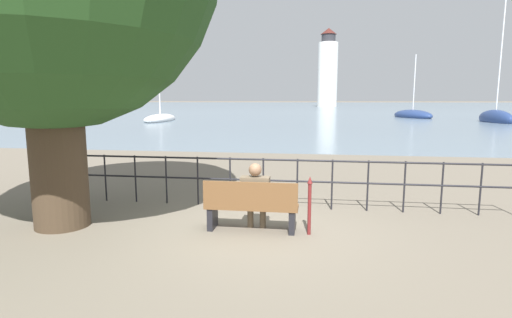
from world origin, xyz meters
TOP-DOWN VIEW (x-y plane):
  - ground_plane at (0.00, 0.00)m, footprint 1000.00×1000.00m
  - harbor_water at (0.00, 160.04)m, footprint 600.00×300.00m
  - park_bench at (0.00, -0.06)m, footprint 1.61×0.45m
  - seated_person_left at (0.06, 0.01)m, footprint 0.50×0.35m
  - promenade_railing at (-0.00, 1.54)m, footprint 10.07×0.04m
  - closed_umbrella at (1.00, -0.09)m, footprint 0.09×0.09m
  - sailboat_0 at (13.05, 45.80)m, footprint 4.95×7.44m
  - sailboat_1 at (-15.27, 33.90)m, footprint 3.20×8.77m
  - sailboat_2 at (18.72, 36.13)m, footprint 2.13×5.84m
  - harbor_lighthouse at (4.41, 120.68)m, footprint 6.01×6.01m

SIDE VIEW (x-z plane):
  - ground_plane at x=0.00m, z-range 0.00..0.00m
  - harbor_water at x=0.00m, z-range 0.00..0.01m
  - sailboat_1 at x=-15.27m, z-range -3.85..4.32m
  - sailboat_0 at x=13.05m, z-range -3.77..4.39m
  - park_bench at x=0.00m, z-range -0.03..0.87m
  - sailboat_2 at x=18.72m, z-range -6.01..6.89m
  - closed_umbrella at x=1.00m, z-range 0.06..1.06m
  - seated_person_left at x=0.06m, z-range 0.07..1.26m
  - promenade_railing at x=0.00m, z-range 0.17..1.22m
  - harbor_lighthouse at x=4.41m, z-range -0.83..22.89m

